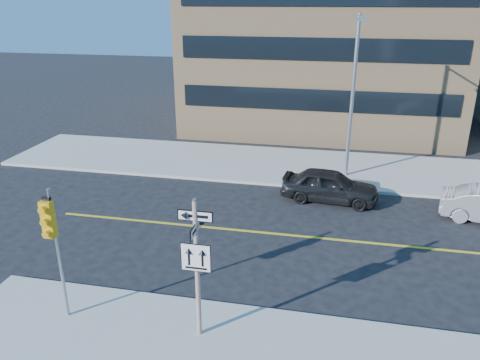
% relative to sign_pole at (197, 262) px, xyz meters
% --- Properties ---
extents(ground, '(120.00, 120.00, 0.00)m').
position_rel_sign_pole_xyz_m(ground, '(0.00, 2.51, -2.44)').
color(ground, black).
rests_on(ground, ground).
extents(sign_pole, '(0.92, 0.92, 4.06)m').
position_rel_sign_pole_xyz_m(sign_pole, '(0.00, 0.00, 0.00)').
color(sign_pole, beige).
rests_on(sign_pole, near_sidewalk).
extents(traffic_signal, '(0.32, 0.45, 4.00)m').
position_rel_sign_pole_xyz_m(traffic_signal, '(-4.00, -0.15, 0.59)').
color(traffic_signal, gray).
rests_on(traffic_signal, near_sidewalk).
extents(parked_car_a, '(2.19, 4.54, 1.49)m').
position_rel_sign_pole_xyz_m(parked_car_a, '(3.23, 10.30, -1.69)').
color(parked_car_a, black).
rests_on(parked_car_a, ground).
extents(streetlight_a, '(0.55, 2.25, 8.00)m').
position_rel_sign_pole_xyz_m(streetlight_a, '(4.00, 13.27, 2.32)').
color(streetlight_a, gray).
rests_on(streetlight_a, far_sidewalk).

